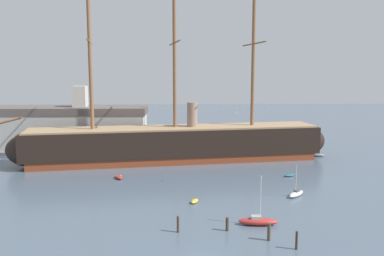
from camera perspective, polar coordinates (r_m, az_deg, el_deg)
The scene contains 14 objects.
tall_ship at distance 89.56m, azimuth -2.37°, elevation -2.12°, with size 76.12×20.35×36.74m.
sailboat_foreground_right at distance 54.78m, azimuth 9.16°, elevation -12.66°, with size 5.13×1.96×6.53m.
dinghy_near_centre at distance 62.71m, azimuth 0.36°, elevation -10.14°, with size 1.59×2.24×0.48m.
sailboat_mid_right at distance 67.73m, azimuth 14.31°, elevation -8.83°, with size 3.59×3.75×5.20m.
dinghy_alongside_bow at distance 77.09m, azimuth -10.16°, elevation -6.72°, with size 2.11×2.93×0.64m.
dinghy_alongside_stern at distance 79.49m, azimuth 13.38°, elevation -6.42°, with size 2.26×1.59×0.49m.
motorboat_far_left at distance 97.46m, azimuth -16.40°, elevation -3.58°, with size 4.70×4.89×2.01m.
sailboat_far_right at distance 99.31m, azimuth 17.03°, elevation -3.59°, with size 3.48×1.28×4.44m.
mooring_piling_nearest at distance 52.42m, azimuth 4.92°, elevation -13.19°, with size 0.38×0.38×1.72m, color #423323.
mooring_piling_left_pair at distance 51.76m, azimuth -1.96°, elevation -13.25°, with size 0.31×0.31×2.06m, color #423323.
mooring_piling_right_pair at distance 48.65m, azimuth 14.36°, elevation -14.92°, with size 0.28×0.28×2.10m, color #382B1E.
mooring_piling_midwater at distance 50.27m, azimuth 10.67°, elevation -14.01°, with size 0.40×0.40×2.13m, color #4C3D2D.
dockside_warehouse_left at distance 106.12m, azimuth -18.54°, elevation -0.13°, with size 48.86×12.81×16.00m.
seagull_in_flight at distance 68.73m, azimuth 6.19°, elevation 2.04°, with size 0.41×1.13×0.13m.
Camera 1 is at (-2.30, -39.61, 19.85)m, focal length 38.31 mm.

